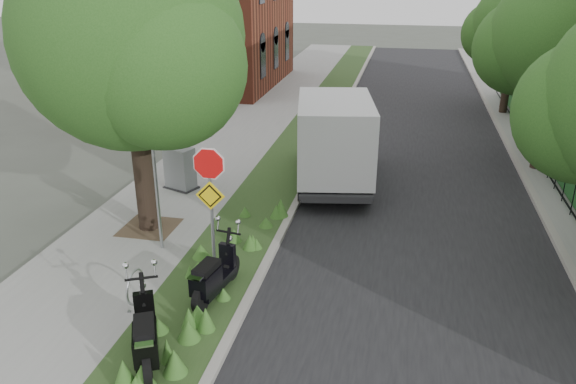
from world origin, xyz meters
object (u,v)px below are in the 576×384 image
scooter_far (212,281)px  utility_cabinet (180,169)px  scooter_near (146,341)px  box_truck (334,136)px  sign_assembly (210,188)px

scooter_far → utility_cabinet: size_ratio=1.47×
scooter_near → scooter_far: bearing=78.6°
scooter_near → box_truck: box_truck is taller
sign_assembly → utility_cabinet: size_ratio=2.46×
sign_assembly → box_truck: 7.00m
scooter_near → box_truck: bearing=78.6°
scooter_far → scooter_near: bearing=-101.4°
sign_assembly → scooter_far: 1.91m
box_truck → utility_cabinet: 4.92m
utility_cabinet → box_truck: bearing=20.0°
scooter_near → utility_cabinet: utility_cabinet is taller
scooter_near → scooter_far: scooter_near is taller
scooter_far → utility_cabinet: utility_cabinet is taller
scooter_far → utility_cabinet: (-3.04, 5.82, 0.18)m
scooter_near → box_truck: 9.91m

